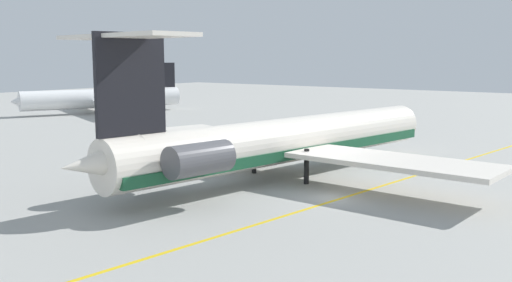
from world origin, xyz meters
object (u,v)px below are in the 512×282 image
object	(u,v)px
ground_crew_near_nose	(289,126)
safety_cone_wingtip	(311,132)
main_jetliner	(280,141)
airliner_mid_right	(99,99)

from	to	relation	value
ground_crew_near_nose	safety_cone_wingtip	distance (m)	3.95
main_jetliner	ground_crew_near_nose	world-z (taller)	main_jetliner
ground_crew_near_nose	main_jetliner	bearing A→B (deg)	173.23
airliner_mid_right	safety_cone_wingtip	size ratio (longest dim) A/B	61.37
airliner_mid_right	safety_cone_wingtip	bearing A→B (deg)	110.44
safety_cone_wingtip	airliner_mid_right	bearing A→B (deg)	87.78
airliner_mid_right	ground_crew_near_nose	world-z (taller)	airliner_mid_right
main_jetliner	airliner_mid_right	xyz separation A→B (m)	(31.42, 66.85, -0.63)
main_jetliner	safety_cone_wingtip	size ratio (longest dim) A/B	84.49
safety_cone_wingtip	ground_crew_near_nose	bearing A→B (deg)	94.14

